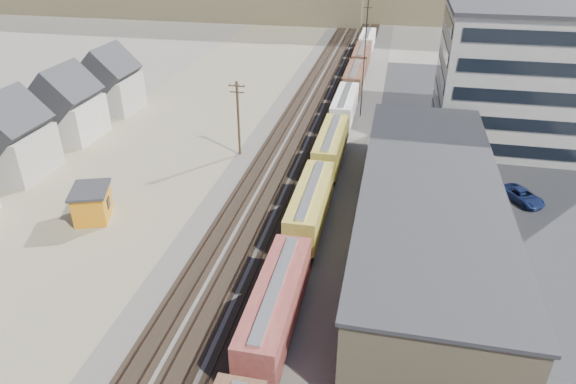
% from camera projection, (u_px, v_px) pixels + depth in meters
% --- Properties ---
extents(ballast_bed, '(18.00, 200.00, 0.06)m').
position_uv_depth(ballast_bed, '(313.00, 137.00, 74.01)').
color(ballast_bed, '#4C4742').
rests_on(ballast_bed, ground).
extents(dirt_yard, '(24.00, 180.00, 0.03)m').
position_uv_depth(dirt_yard, '(154.00, 153.00, 69.07)').
color(dirt_yard, '#857A5B').
rests_on(dirt_yard, ground).
extents(asphalt_lot, '(26.00, 120.00, 0.04)m').
position_uv_depth(asphalt_lot, '(485.00, 203.00, 57.13)').
color(asphalt_lot, '#232326').
rests_on(asphalt_lot, ground).
extents(rail_tracks, '(11.40, 200.00, 0.24)m').
position_uv_depth(rail_tracks, '(309.00, 136.00, 74.07)').
color(rail_tracks, black).
rests_on(rail_tracks, ground).
extents(freight_train, '(3.00, 119.74, 4.46)m').
position_uv_depth(freight_train, '(338.00, 124.00, 70.83)').
color(freight_train, black).
rests_on(freight_train, ground).
extents(warehouse, '(12.40, 40.40, 7.25)m').
position_uv_depth(warehouse, '(427.00, 214.00, 48.08)').
color(warehouse, tan).
rests_on(warehouse, ground).
extents(office_tower, '(22.60, 18.60, 18.45)m').
position_uv_depth(office_tower, '(526.00, 76.00, 68.76)').
color(office_tower, '#9E998E').
rests_on(office_tower, ground).
extents(utility_pole_north, '(2.20, 0.32, 10.00)m').
position_uv_depth(utility_pole_north, '(238.00, 117.00, 66.17)').
color(utility_pole_north, '#382619').
rests_on(utility_pole_north, ground).
extents(radio_mast, '(1.20, 0.16, 18.00)m').
position_uv_depth(radio_mast, '(364.00, 59.00, 77.16)').
color(radio_mast, black).
rests_on(radio_mast, ground).
extents(maintenance_shed, '(5.07, 5.71, 3.48)m').
position_uv_depth(maintenance_shed, '(92.00, 203.00, 53.59)').
color(maintenance_shed, orange).
rests_on(maintenance_shed, ground).
extents(parked_car_blue, '(4.92, 5.74, 1.46)m').
position_uv_depth(parked_car_blue, '(522.00, 196.00, 57.10)').
color(parked_car_blue, navy).
rests_on(parked_car_blue, ground).
extents(parked_car_far, '(2.66, 4.56, 1.46)m').
position_uv_depth(parked_car_far, '(514.00, 120.00, 77.94)').
color(parked_car_far, silver).
rests_on(parked_car_far, ground).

